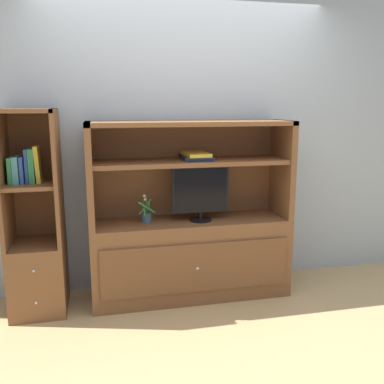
% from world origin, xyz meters
% --- Properties ---
extents(ground_plane, '(8.00, 8.00, 0.00)m').
position_xyz_m(ground_plane, '(0.00, 0.00, 0.00)').
color(ground_plane, tan).
extents(painted_rear_wall, '(6.00, 0.10, 2.80)m').
position_xyz_m(painted_rear_wall, '(0.00, 0.75, 1.40)').
color(painted_rear_wall, '#9EA8B2').
rests_on(painted_rear_wall, ground_plane).
extents(media_console, '(1.67, 0.50, 1.50)m').
position_xyz_m(media_console, '(0.00, 0.40, 0.49)').
color(media_console, brown).
rests_on(media_console, ground_plane).
extents(tv_monitor, '(0.48, 0.19, 0.46)m').
position_xyz_m(tv_monitor, '(0.08, 0.36, 0.92)').
color(tv_monitor, black).
rests_on(tv_monitor, media_console).
extents(potted_plant, '(0.14, 0.12, 0.23)m').
position_xyz_m(potted_plant, '(-0.37, 0.40, 0.73)').
color(potted_plant, '#384C56').
rests_on(potted_plant, media_console).
extents(magazine_stack, '(0.26, 0.33, 0.06)m').
position_xyz_m(magazine_stack, '(0.05, 0.40, 1.22)').
color(magazine_stack, '#2D519E').
rests_on(magazine_stack, media_console).
extents(bookshelf_tall, '(0.42, 0.49, 1.60)m').
position_xyz_m(bookshelf_tall, '(-1.25, 0.41, 0.54)').
color(bookshelf_tall, brown).
rests_on(bookshelf_tall, ground_plane).
extents(upright_book_row, '(0.23, 0.18, 0.28)m').
position_xyz_m(upright_book_row, '(-1.29, 0.40, 1.16)').
color(upright_book_row, '#338C4C').
rests_on(upright_book_row, bookshelf_tall).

